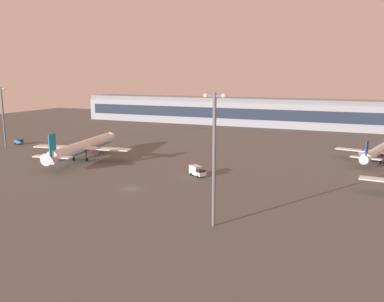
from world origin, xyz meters
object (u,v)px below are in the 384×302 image
airplane_far_stand (83,147)px  cargo_loader (19,142)px  apron_light_east (3,114)px  apron_light_west (214,152)px  airplane_near_gate (377,152)px  catering_truck (197,171)px

airplane_far_stand → cargo_loader: airplane_far_stand is taller
apron_light_east → apron_light_west: bearing=-23.7°
cargo_loader → apron_light_east: apron_light_east is taller
cargo_loader → airplane_near_gate: bearing=104.5°
airplane_near_gate → catering_truck: airplane_near_gate is taller
cargo_loader → apron_light_west: apron_light_west is taller
apron_light_west → apron_light_east: bearing=156.3°
airplane_far_stand → catering_truck: size_ratio=7.73×
airplane_far_stand → cargo_loader: (-46.91, 15.56, -3.35)m
catering_truck → apron_light_east: size_ratio=0.24×
airplane_far_stand → apron_light_east: bearing=162.0°
apron_light_east → apron_light_west: 119.41m
airplane_far_stand → apron_light_east: apron_light_east is taller
apron_light_east → apron_light_west: size_ratio=0.95×
airplane_far_stand → catering_truck: 47.15m
cargo_loader → apron_light_west: 126.73m
airplane_near_gate → apron_light_west: apron_light_west is taller
airplane_far_stand → cargo_loader: size_ratio=10.80×
catering_truck → cargo_loader: 96.02m
catering_truck → apron_light_west: apron_light_west is taller
catering_truck → airplane_near_gate: bearing=163.9°
airplane_near_gate → apron_light_west: (-31.33, -79.87, 11.64)m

